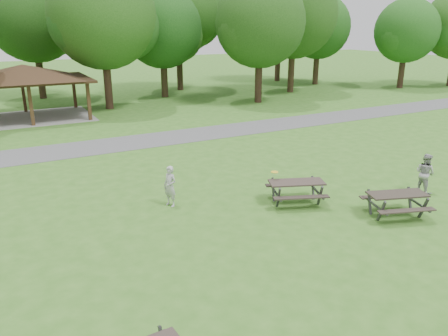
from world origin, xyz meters
The scene contains 17 objects.
ground centered at (0.00, 0.00, 0.00)m, with size 160.00×160.00×0.00m, color #356A1E.
asphalt_path centered at (0.00, 14.00, 0.01)m, with size 120.00×3.20×0.02m, color #4F4F52.
pavilion centered at (-4.00, 24.00, 3.06)m, with size 8.60×7.01×3.76m.
tree_row_e centered at (2.10, 25.03, 6.78)m, with size 8.40×8.00×11.02m.
tree_row_f centered at (8.09, 28.53, 5.84)m, with size 7.35×7.00×9.55m.
tree_row_g centered at (14.09, 22.03, 6.33)m, with size 7.77×7.40×10.25m.
tree_row_h centered at (20.10, 25.53, 7.03)m, with size 8.61×8.20×11.37m.
tree_row_i centered at (26.08, 29.03, 5.91)m, with size 7.14×6.80×9.52m.
tree_row_j centered at (32.08, 22.53, 5.56)m, with size 6.72×6.40×8.96m.
tree_deep_b centered at (-1.90, 33.03, 6.89)m, with size 8.40×8.00×11.13m.
tree_deep_c centered at (11.10, 32.03, 7.44)m, with size 8.82×8.40×11.90m.
tree_deep_d centered at (24.10, 33.53, 7.03)m, with size 8.40×8.00×11.27m.
picnic_table_middle centered at (3.26, 2.51, 0.65)m, with size 2.48×2.25×0.88m.
picnic_table_far centered at (5.60, -0.07, 0.64)m, with size 2.42×2.17×0.87m.
frisbee_in_flight centered at (2.69, 3.14, 1.13)m, with size 0.29×0.29×0.02m.
frisbee_thrower centered at (-0.97, 4.49, 0.76)m, with size 0.56×0.36×1.52m, color #AEADB0.
frisbee_catcher centered at (8.41, 1.01, 0.80)m, with size 0.77×0.60×1.59m, color #9F9FA1.
Camera 1 is at (-6.29, -9.56, 6.39)m, focal length 35.00 mm.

